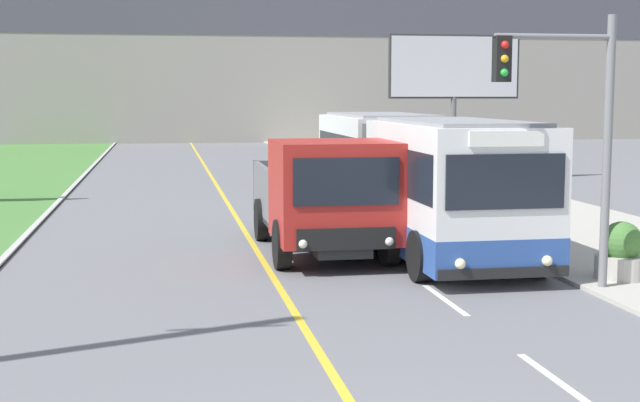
{
  "coord_description": "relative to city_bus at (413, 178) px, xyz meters",
  "views": [
    {
      "loc": [
        -2.11,
        -6.99,
        3.6
      ],
      "look_at": [
        1.1,
        11.13,
        1.4
      ],
      "focal_mm": 50.0,
      "sensor_mm": 36.0,
      "label": 1
    }
  ],
  "objects": [
    {
      "name": "planter_round_third",
      "position": [
        2.56,
        5.22,
        -1.01
      ],
      "size": [
        0.98,
        0.98,
        1.08
      ],
      "color": "#B7B2A8",
      "rests_on": "sidewalk_right"
    },
    {
      "name": "billboard_large",
      "position": [
        5.93,
        14.61,
        3.02
      ],
      "size": [
        5.6,
        0.24,
        6.08
      ],
      "color": "#59595B",
      "rests_on": "ground_plane"
    },
    {
      "name": "car_distant",
      "position": [
        -0.06,
        14.42,
        -0.88
      ],
      "size": [
        1.8,
        4.3,
        1.45
      ],
      "color": "maroon",
      "rests_on": "ground_plane"
    },
    {
      "name": "city_bus",
      "position": [
        0.0,
        0.0,
        0.0
      ],
      "size": [
        2.71,
        12.23,
        3.08
      ],
      "color": "white",
      "rests_on": "ground_plane"
    },
    {
      "name": "traffic_light_mast",
      "position": [
        1.17,
        -6.17,
        1.66
      ],
      "size": [
        2.28,
        0.32,
        5.02
      ],
      "color": "slate",
      "rests_on": "ground_plane"
    },
    {
      "name": "planter_round_near",
      "position": [
        2.59,
        -5.54,
        -1.0
      ],
      "size": [
        0.99,
        0.99,
        1.11
      ],
      "color": "#B7B2A8",
      "rests_on": "sidewalk_right"
    },
    {
      "name": "dump_truck",
      "position": [
        -2.53,
        -2.08,
        -0.22
      ],
      "size": [
        2.59,
        6.57,
        2.64
      ],
      "color": "black",
      "rests_on": "ground_plane"
    },
    {
      "name": "planter_round_second",
      "position": [
        2.43,
        -0.16,
        -1.03
      ],
      "size": [
        0.9,
        0.9,
        1.03
      ],
      "color": "#B7B2A8",
      "rests_on": "sidewalk_right"
    }
  ]
}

